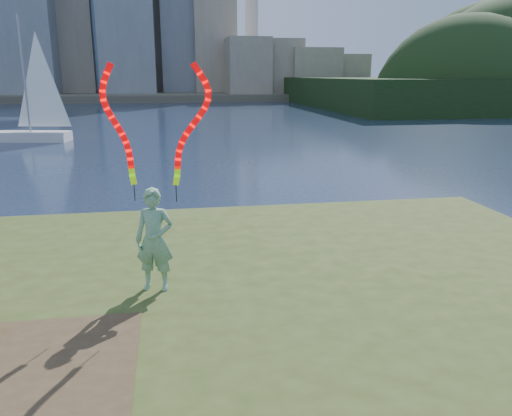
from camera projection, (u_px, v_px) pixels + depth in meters
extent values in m
plane|color=#18253E|center=(180.00, 308.00, 9.85)|extent=(320.00, 320.00, 0.00)
cube|color=#384719|center=(183.00, 374.00, 7.43)|extent=(20.00, 18.00, 0.30)
cube|color=#384719|center=(182.00, 348.00, 7.66)|extent=(17.00, 15.00, 0.30)
cube|color=#384719|center=(181.00, 327.00, 7.78)|extent=(14.00, 12.00, 0.30)
cube|color=#47331E|center=(5.00, 377.00, 6.24)|extent=(3.20, 3.00, 0.02)
cube|color=#4E4939|center=(169.00, 94.00, 100.15)|extent=(320.00, 40.00, 1.20)
imported|color=#1E6931|center=(154.00, 240.00, 8.60)|extent=(0.75, 0.58, 1.82)
cylinder|color=black|center=(135.00, 192.00, 8.53)|extent=(0.02, 0.02, 0.30)
cylinder|color=black|center=(176.00, 193.00, 8.48)|extent=(0.02, 0.02, 0.30)
cube|color=silver|center=(31.00, 137.00, 34.39)|extent=(5.38, 2.61, 0.72)
cylinder|color=gray|center=(24.00, 77.00, 33.34)|extent=(0.14, 0.14, 7.85)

